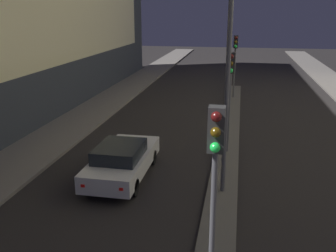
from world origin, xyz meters
TOP-DOWN VIEW (x-y plane):
  - median_strip at (0.00, 15.35)m, footprint 1.09×28.70m
  - traffic_light_near at (0.00, 4.27)m, footprint 0.32×0.42m
  - traffic_light_mid at (0.00, 13.78)m, footprint 0.32×0.42m
  - traffic_light_far at (0.00, 25.14)m, footprint 0.32×0.42m
  - street_lamp at (0.00, 9.81)m, footprint 0.64×0.64m
  - car_left_lane at (-3.93, 10.45)m, footprint 1.92×4.70m

SIDE VIEW (x-z plane):
  - median_strip at x=0.00m, z-range 0.00..0.13m
  - car_left_lane at x=-3.93m, z-range 0.02..1.48m
  - traffic_light_near at x=0.00m, z-range 1.19..5.68m
  - traffic_light_mid at x=0.00m, z-range 1.19..5.68m
  - traffic_light_far at x=0.00m, z-range 1.19..5.68m
  - street_lamp at x=0.00m, z-range 2.14..10.13m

